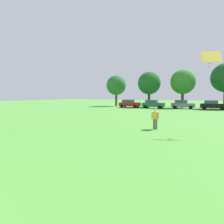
# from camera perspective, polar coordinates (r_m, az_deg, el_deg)

# --- Properties ---
(ground_plane) EXTENTS (160.00, 160.00, 0.00)m
(ground_plane) POSITION_cam_1_polar(r_m,az_deg,el_deg) (30.37, 15.47, -0.48)
(ground_plane) COLOR #4C9338
(adult_bystander) EXTENTS (0.68, 0.52, 1.61)m
(adult_bystander) POSITION_cam_1_polar(r_m,az_deg,el_deg) (16.33, 11.81, -1.32)
(adult_bystander) COLOR #4C4C51
(adult_bystander) RESTS_ON ground
(kite) EXTENTS (1.45, 1.01, 1.16)m
(kite) POSITION_cam_1_polar(r_m,az_deg,el_deg) (16.28, 25.60, 13.41)
(kite) COLOR yellow
(parked_car_red_0) EXTENTS (4.30, 2.02, 1.68)m
(parked_car_red_0) POSITION_cam_1_polar(r_m,az_deg,el_deg) (44.13, 4.80, 2.34)
(parked_car_red_0) COLOR red
(parked_car_red_0) RESTS_ON ground
(parked_car_green_1) EXTENTS (4.30, 2.02, 1.68)m
(parked_car_green_1) POSITION_cam_1_polar(r_m,az_deg,el_deg) (42.42, 11.19, 2.17)
(parked_car_green_1) COLOR #196B38
(parked_car_green_1) RESTS_ON ground
(parked_car_gray_2) EXTENTS (4.30, 2.02, 1.68)m
(parked_car_gray_2) POSITION_cam_1_polar(r_m,az_deg,el_deg) (42.53, 18.85, 2.02)
(parked_car_gray_2) COLOR slate
(parked_car_gray_2) RESTS_ON ground
(parked_car_black_3) EXTENTS (4.30, 2.02, 1.68)m
(parked_car_black_3) POSITION_cam_1_polar(r_m,az_deg,el_deg) (41.80, 25.93, 1.76)
(parked_car_black_3) COLOR black
(parked_car_black_3) RESTS_ON ground
(tree_far_left) EXTENTS (4.72, 4.72, 7.36)m
(tree_far_left) POSITION_cam_1_polar(r_m,az_deg,el_deg) (50.20, 1.18, 7.33)
(tree_far_left) COLOR brown
(tree_far_left) RESTS_ON ground
(tree_left) EXTENTS (4.98, 4.98, 7.76)m
(tree_left) POSITION_cam_1_polar(r_m,az_deg,el_deg) (46.74, 10.19, 7.79)
(tree_left) COLOR brown
(tree_left) RESTS_ON ground
(tree_center_left) EXTENTS (5.08, 5.08, 7.91)m
(tree_center_left) POSITION_cam_1_polar(r_m,az_deg,el_deg) (45.78, 18.90, 7.81)
(tree_center_left) COLOR brown
(tree_center_left) RESTS_ON ground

